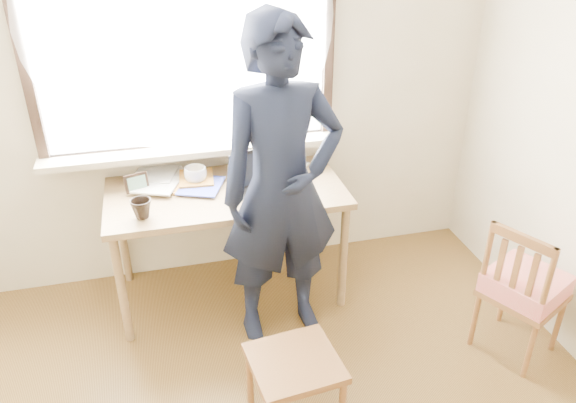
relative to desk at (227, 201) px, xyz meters
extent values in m
cube|color=beige|center=(0.05, 0.37, 0.62)|extent=(3.50, 0.02, 2.60)
cube|color=white|center=(-0.15, 0.36, 0.92)|extent=(1.70, 0.01, 1.30)
cube|color=black|center=(-0.15, 0.34, 0.24)|extent=(1.82, 0.06, 0.06)
cube|color=black|center=(-1.03, 0.34, 0.92)|extent=(0.06, 0.06, 1.30)
cube|color=black|center=(0.73, 0.34, 0.92)|extent=(0.06, 0.06, 1.30)
cube|color=beige|center=(-0.15, 0.27, 0.25)|extent=(1.85, 0.20, 0.04)
cube|color=white|center=(-0.15, 0.28, 1.02)|extent=(1.95, 0.02, 1.65)
cube|color=olive|center=(0.00, 0.00, 0.06)|extent=(1.43, 0.71, 0.04)
cylinder|color=olive|center=(-0.66, -0.31, -0.32)|extent=(0.05, 0.05, 0.72)
cylinder|color=olive|center=(-0.66, 0.31, -0.32)|extent=(0.05, 0.05, 0.72)
cylinder|color=olive|center=(0.66, -0.31, -0.32)|extent=(0.05, 0.05, 0.72)
cylinder|color=olive|center=(0.66, 0.31, -0.32)|extent=(0.05, 0.05, 0.72)
cube|color=black|center=(0.23, -0.08, 0.09)|extent=(0.39, 0.33, 0.02)
cube|color=black|center=(0.19, 0.03, 0.19)|extent=(0.33, 0.18, 0.22)
cube|color=black|center=(0.19, 0.03, 0.19)|extent=(0.29, 0.15, 0.18)
cube|color=black|center=(0.23, -0.09, 0.09)|extent=(0.32, 0.23, 0.00)
imported|color=white|center=(-0.16, 0.13, 0.13)|extent=(0.15, 0.15, 0.11)
imported|color=black|center=(-0.49, -0.21, 0.13)|extent=(0.16, 0.16, 0.11)
ellipsoid|color=black|center=(0.45, -0.10, 0.10)|extent=(0.08, 0.06, 0.03)
cube|color=white|center=(-0.25, 0.17, 0.09)|extent=(0.35, 0.34, 0.02)
cube|color=white|center=(-0.35, 0.08, 0.09)|extent=(0.34, 0.36, 0.01)
cube|color=white|center=(-0.08, 0.15, 0.09)|extent=(0.23, 0.28, 0.01)
cube|color=maroon|center=(-0.52, 0.22, 0.10)|extent=(0.31, 0.34, 0.01)
cube|color=orange|center=(-0.22, 0.15, 0.10)|extent=(0.26, 0.27, 0.01)
cube|color=maroon|center=(-0.43, 0.23, 0.11)|extent=(0.28, 0.29, 0.02)
imported|color=white|center=(-0.39, 0.21, 0.09)|extent=(0.28, 0.32, 0.02)
imported|color=white|center=(0.36, 0.24, 0.09)|extent=(0.31, 0.32, 0.02)
cube|color=black|center=(-0.52, 0.10, 0.13)|extent=(0.14, 0.06, 0.11)
cube|color=#547D37|center=(-0.52, 0.10, 0.13)|extent=(0.11, 0.04, 0.08)
cube|color=brown|center=(0.13, -1.12, -0.29)|extent=(0.45, 0.43, 0.04)
cylinder|color=brown|center=(-0.06, -0.98, -0.49)|extent=(0.03, 0.03, 0.38)
cylinder|color=brown|center=(0.29, -0.94, -0.49)|extent=(0.03, 0.03, 0.38)
cube|color=brown|center=(1.50, -0.92, -0.30)|extent=(0.51, 0.52, 0.04)
cylinder|color=brown|center=(1.72, -0.99, -0.50)|extent=(0.03, 0.03, 0.36)
cylinder|color=brown|center=(1.43, -1.14, -0.50)|extent=(0.03, 0.03, 0.36)
cylinder|color=brown|center=(1.57, -0.70, -0.50)|extent=(0.03, 0.03, 0.36)
cylinder|color=brown|center=(1.28, -0.84, -0.50)|extent=(0.03, 0.03, 0.36)
cylinder|color=brown|center=(1.43, -1.14, -0.07)|extent=(0.03, 0.03, 0.44)
cylinder|color=brown|center=(1.27, -0.84, -0.07)|extent=(0.03, 0.03, 0.44)
cube|color=brown|center=(1.35, -0.99, 0.13)|extent=(0.19, 0.33, 0.05)
cube|color=brown|center=(1.39, -1.07, -0.09)|extent=(0.03, 0.04, 0.35)
cube|color=brown|center=(1.35, -0.99, -0.09)|extent=(0.03, 0.04, 0.35)
cube|color=brown|center=(1.31, -0.91, -0.09)|extent=(0.03, 0.04, 0.35)
cube|color=red|center=(1.50, -0.92, -0.23)|extent=(0.50, 0.50, 0.12)
imported|color=black|center=(0.25, -0.39, 0.25)|extent=(0.72, 0.50, 1.88)
camera|label=1|loc=(-0.38, -2.99, 1.65)|focal=35.00mm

